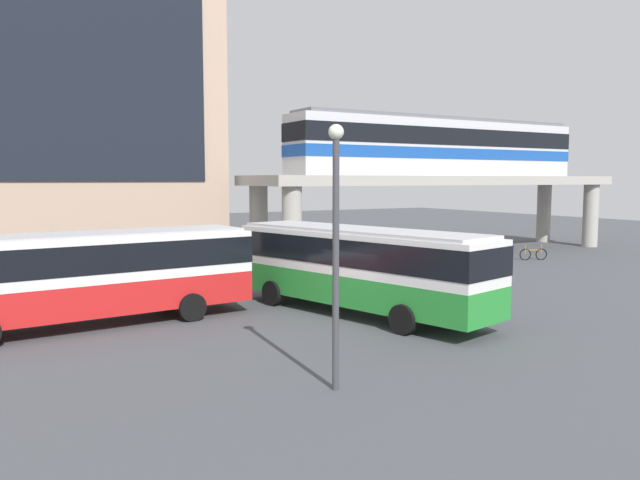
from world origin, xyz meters
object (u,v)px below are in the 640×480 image
at_px(train, 440,146).
at_px(bicycle_orange, 533,254).
at_px(bus_secondary, 92,269).
at_px(bicycle_brown, 436,261).
at_px(bus_main, 359,261).
at_px(bicycle_red, 481,255).

height_order(train, bicycle_orange, train).
height_order(bus_secondary, bicycle_brown, bus_secondary).
xyz_separation_m(train, bus_main, (-15.33, -13.24, -5.23)).
bearing_deg(bicycle_brown, train, 48.10).
relative_size(bicycle_brown, bicycle_red, 1.00).
bearing_deg(bus_secondary, bicycle_red, 14.21).
distance_m(bus_main, bus_secondary, 9.41).
height_order(bus_secondary, bicycle_red, bus_secondary).
xyz_separation_m(train, bus_secondary, (-24.23, -10.19, -5.23)).
relative_size(bicycle_brown, bicycle_orange, 1.07).
relative_size(train, bicycle_orange, 13.26).
height_order(bicycle_orange, bicycle_red, same).
height_order(bicycle_brown, bicycle_red, same).
distance_m(train, bicycle_red, 7.98).
relative_size(bus_main, bicycle_brown, 6.35).
xyz_separation_m(bus_main, bicycle_red, (15.24, 9.17, -1.63)).
xyz_separation_m(train, bicycle_red, (-0.09, -4.08, -6.86)).
bearing_deg(bicycle_brown, bicycle_orange, -5.45).
bearing_deg(train, bus_secondary, -157.19).
height_order(bus_main, bicycle_orange, bus_main).
height_order(train, bicycle_red, train).
xyz_separation_m(bus_secondary, bicycle_brown, (19.92, 5.39, -1.63)).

